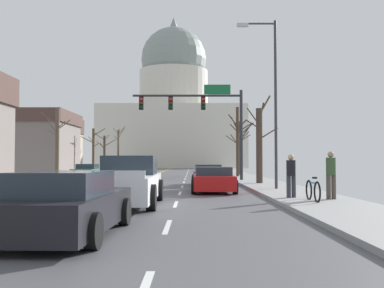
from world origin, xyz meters
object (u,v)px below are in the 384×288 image
at_px(sedan_near_03, 68,205).
at_px(sedan_oncoming_01, 142,168).
at_px(pedestrian_00, 331,173).
at_px(sedan_near_00, 208,176).
at_px(pickup_truck_near_02, 128,183).
at_px(sedan_oncoming_00, 87,171).
at_px(bicycle_parked, 313,191).
at_px(signal_gantry, 202,111).
at_px(sedan_near_01, 213,180).
at_px(pedestrian_01, 291,173).
at_px(street_lamp_right, 271,90).

relative_size(sedan_near_03, sedan_oncoming_01, 1.03).
xyz_separation_m(sedan_near_03, pedestrian_00, (7.45, 6.89, 0.47)).
xyz_separation_m(sedan_near_00, sedan_near_03, (-3.47, -18.10, 0.02)).
distance_m(sedan_oncoming_01, pedestrian_00, 37.58).
distance_m(pickup_truck_near_02, sedan_oncoming_00, 23.92).
distance_m(sedan_near_03, bicycle_parked, 9.13).
distance_m(signal_gantry, sedan_near_01, 11.39).
relative_size(signal_gantry, sedan_near_01, 1.87).
height_order(signal_gantry, pedestrian_01, signal_gantry).
relative_size(sedan_near_01, pedestrian_01, 2.63).
bearing_deg(sedan_near_00, pedestrian_00, -70.45).
bearing_deg(signal_gantry, sedan_near_00, -86.85).
distance_m(street_lamp_right, pedestrian_00, 7.21).
relative_size(pickup_truck_near_02, sedan_oncoming_00, 1.30).
bearing_deg(pedestrian_01, sedan_oncoming_01, 105.22).
distance_m(street_lamp_right, sedan_near_01, 5.31).
distance_m(signal_gantry, street_lamp_right, 10.40).
height_order(pickup_truck_near_02, pedestrian_00, pedestrian_00).
xyz_separation_m(sedan_oncoming_01, pedestrian_00, (10.87, -35.97, 0.48)).
bearing_deg(bicycle_parked, pedestrian_01, 108.68).
bearing_deg(sedan_near_00, sedan_oncoming_00, 132.08).
height_order(sedan_near_03, pedestrian_01, pedestrian_01).
bearing_deg(sedan_oncoming_01, street_lamp_right, -71.89).
xyz_separation_m(street_lamp_right, sedan_near_00, (-2.93, 5.25, -4.40)).
relative_size(street_lamp_right, pedestrian_00, 4.91).
bearing_deg(pedestrian_00, bicycle_parked, -142.50).
relative_size(sedan_near_01, bicycle_parked, 2.39).
height_order(street_lamp_right, sedan_near_03, street_lamp_right).
xyz_separation_m(street_lamp_right, sedan_near_01, (-2.89, -0.56, -4.42)).
relative_size(sedan_near_01, pedestrian_00, 2.49).
relative_size(sedan_near_00, bicycle_parked, 2.53).
bearing_deg(pedestrian_01, sedan_near_00, 104.47).
xyz_separation_m(signal_gantry, pedestrian_01, (2.97, -15.16, -4.04)).
height_order(street_lamp_right, pickup_truck_near_02, street_lamp_right).
height_order(sedan_near_03, bicycle_parked, sedan_near_03).
height_order(signal_gantry, pickup_truck_near_02, signal_gantry).
height_order(sedan_near_01, sedan_oncoming_00, sedan_oncoming_00).
bearing_deg(pedestrian_01, signal_gantry, 101.07).
height_order(street_lamp_right, sedan_near_00, street_lamp_right).
distance_m(signal_gantry, pedestrian_00, 16.89).
height_order(pedestrian_00, pedestrian_01, pedestrian_00).
distance_m(signal_gantry, bicycle_parked, 17.45).
bearing_deg(sedan_oncoming_00, sedan_near_00, -47.92).
bearing_deg(street_lamp_right, pickup_truck_near_02, -132.95).
xyz_separation_m(pedestrian_01, bicycle_parked, (0.45, -1.33, -0.54)).
xyz_separation_m(street_lamp_right, sedan_oncoming_00, (-12.95, 16.35, -4.42)).
bearing_deg(sedan_oncoming_01, sedan_near_01, -77.24).
distance_m(sedan_near_03, pedestrian_00, 10.16).
bearing_deg(pedestrian_00, street_lamp_right, 100.01).
bearing_deg(pedestrian_01, street_lamp_right, 87.64).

